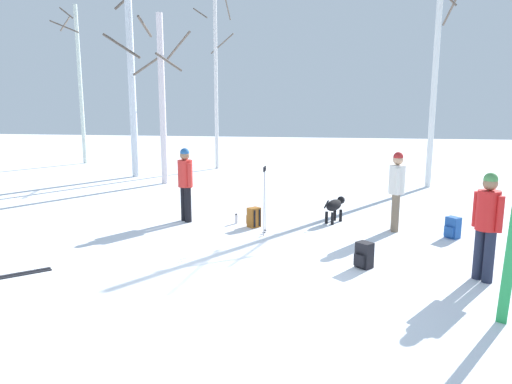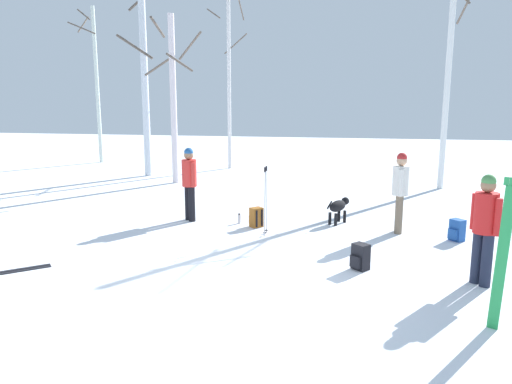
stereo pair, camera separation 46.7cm
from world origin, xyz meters
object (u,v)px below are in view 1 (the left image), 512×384
person_1 (397,186)px  backpack_0 (364,255)px  birch_tree_0 (79,82)px  water_bottle_0 (236,219)px  ski_poles_0 (264,199)px  birch_tree_2 (162,97)px  person_0 (185,180)px  dog (335,206)px  ski_pair_planted_0 (511,252)px  backpack_1 (453,228)px  birch_tree_3 (216,67)px  birch_tree_1 (131,75)px  birch_tree_4 (436,67)px  backpack_2 (254,218)px  person_2 (487,220)px

person_1 → backpack_0: 2.75m
birch_tree_0 → water_bottle_0: bearing=-47.6°
ski_poles_0 → birch_tree_2: 7.50m
ski_poles_0 → backpack_0: (1.93, -1.77, -0.56)m
water_bottle_0 → person_0: bearing=178.0°
dog → birch_tree_0: size_ratio=0.12×
ski_pair_planted_0 → person_0: bearing=140.7°
person_0 → backpack_1: person_0 is taller
birch_tree_3 → birch_tree_1: bearing=-134.2°
backpack_0 → birch_tree_4: (2.60, 8.21, 3.58)m
person_1 → birch_tree_4: birch_tree_4 is taller
backpack_0 → birch_tree_3: bearing=114.4°
person_0 → dog: bearing=7.2°
birch_tree_4 → person_0: bearing=-139.3°
birch_tree_1 → person_0: bearing=-58.7°
person_1 → backpack_2: (-3.07, -0.14, -0.77)m
ski_poles_0 → backpack_1: (3.85, 0.34, -0.56)m
person_1 → backpack_0: bearing=-108.0°
ski_pair_planted_0 → birch_tree_4: (0.98, 10.10, 2.85)m
backpack_1 → water_bottle_0: 4.64m
backpack_0 → birch_tree_2: bearing=128.8°
backpack_2 → birch_tree_3: size_ratio=0.06×
birch_tree_2 → birch_tree_4: (8.72, 0.59, 0.91)m
backpack_2 → birch_tree_3: (-2.94, 9.07, 3.85)m
water_bottle_0 → ski_pair_planted_0: bearing=-46.0°
person_1 → birch_tree_1: bearing=143.2°
birch_tree_1 → birch_tree_0: bearing=138.8°
backpack_0 → birch_tree_4: 9.33m
person_0 → backpack_2: person_0 is taller
birch_tree_1 → birch_tree_3: birch_tree_3 is taller
backpack_1 → person_2: bearing=-92.8°
ski_pair_planted_0 → birch_tree_2: (-7.74, 9.50, 1.94)m
person_0 → birch_tree_4: 9.01m
ski_poles_0 → backpack_2: bearing=118.2°
person_0 → birch_tree_2: birch_tree_2 is taller
dog → backpack_0: 3.11m
person_0 → ski_pair_planted_0: 7.13m
person_0 → ski_poles_0: size_ratio=1.18×
ski_pair_planted_0 → birch_tree_2: bearing=129.2°
dog → ski_poles_0: size_ratio=0.55×
person_2 → backpack_0: (-1.80, 0.33, -0.77)m
water_bottle_0 → ski_poles_0: bearing=-47.3°
birch_tree_0 → birch_tree_3: bearing=-6.7°
ski_poles_0 → birch_tree_1: (-5.75, 7.11, 2.89)m
backpack_1 → birch_tree_2: (-8.04, 5.52, 2.67)m
backpack_2 → birch_tree_3: bearing=108.0°
ski_pair_planted_0 → birch_tree_4: birch_tree_4 is taller
person_1 → birch_tree_4: (1.78, 5.70, 2.82)m
person_0 → backpack_0: 4.76m
birch_tree_1 → birch_tree_4: size_ratio=1.00×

